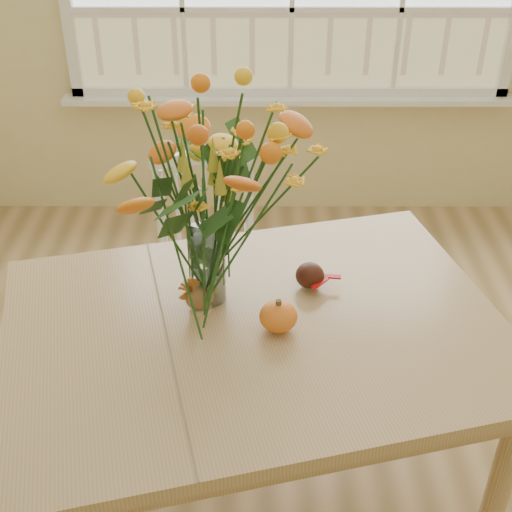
{
  "coord_description": "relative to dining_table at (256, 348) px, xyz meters",
  "views": [
    {
      "loc": [
        -0.17,
        -1.33,
        1.99
      ],
      "look_at": [
        -0.18,
        0.22,
        0.98
      ],
      "focal_mm": 48.0,
      "sensor_mm": 36.0,
      "label": 1
    }
  ],
  "objects": [
    {
      "name": "dining_table",
      "position": [
        0.0,
        0.0,
        0.0
      ],
      "size": [
        1.62,
        1.32,
        0.76
      ],
      "rotation": [
        0.0,
        0.0,
        0.24
      ],
      "color": "tan",
      "rests_on": "floor"
    },
    {
      "name": "windsor_chair",
      "position": [
        -0.19,
        0.77,
        -0.17
      ],
      "size": [
        0.47,
        0.45,
        0.87
      ],
      "rotation": [
        0.0,
        0.0,
        0.18
      ],
      "color": "white",
      "rests_on": "floor"
    },
    {
      "name": "flower_vase",
      "position": [
        -0.14,
        0.13,
        0.45
      ],
      "size": [
        0.5,
        0.5,
        0.59
      ],
      "color": "white",
      "rests_on": "dining_table"
    },
    {
      "name": "pumpkin",
      "position": [
        0.06,
        -0.02,
        0.13
      ],
      "size": [
        0.11,
        0.11,
        0.08
      ],
      "primitive_type": "ellipsoid",
      "color": "#DA5B19",
      "rests_on": "dining_table"
    },
    {
      "name": "turkey_figurine",
      "position": [
        -0.16,
        0.07,
        0.14
      ],
      "size": [
        0.11,
        0.1,
        0.11
      ],
      "rotation": [
        0.0,
        0.0,
        0.51
      ],
      "color": "#CCB78C",
      "rests_on": "dining_table"
    },
    {
      "name": "dark_gourd",
      "position": [
        0.16,
        0.18,
        0.13
      ],
      "size": [
        0.13,
        0.09,
        0.08
      ],
      "color": "#38160F",
      "rests_on": "dining_table"
    }
  ]
}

